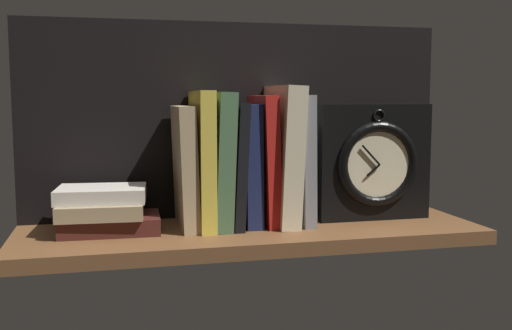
{
  "coord_description": "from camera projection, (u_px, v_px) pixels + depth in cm",
  "views": [
    {
      "loc": [
        -24.5,
        -103.4,
        23.4
      ],
      "look_at": [
        1.59,
        3.24,
        10.95
      ],
      "focal_mm": 42.15,
      "sensor_mm": 36.0,
      "label": 1
    }
  ],
  "objects": [
    {
      "name": "ground_plane",
      "position": [
        252.0,
        234.0,
        1.08
      ],
      "size": [
        82.8,
        25.59,
        2.5
      ],
      "primitive_type": "cube",
      "color": "brown"
    },
    {
      "name": "back_panel",
      "position": [
        237.0,
        120.0,
        1.18
      ],
      "size": [
        82.8,
        1.2,
        37.7
      ],
      "primitive_type": "cube",
      "color": "black",
      "rests_on": "ground_plane"
    },
    {
      "name": "book_tan_shortstories",
      "position": [
        185.0,
        167.0,
        1.07
      ],
      "size": [
        3.54,
        14.44,
        21.91
      ],
      "primitive_type": "cube",
      "rotation": [
        0.0,
        -0.03,
        0.0
      ],
      "color": "tan",
      "rests_on": "ground_plane"
    },
    {
      "name": "book_yellow_seinlanguage",
      "position": [
        202.0,
        159.0,
        1.08
      ],
      "size": [
        2.73,
        15.72,
        24.53
      ],
      "primitive_type": "cube",
      "rotation": [
        0.0,
        0.0,
        0.0
      ],
      "color": "gold",
      "rests_on": "ground_plane"
    },
    {
      "name": "book_green_romantic",
      "position": [
        219.0,
        160.0,
        1.09
      ],
      "size": [
        3.99,
        15.51,
        24.36
      ],
      "primitive_type": "cube",
      "rotation": [
        0.0,
        0.04,
        0.0
      ],
      "color": "#476B44",
      "rests_on": "ground_plane"
    },
    {
      "name": "book_black_skeptic",
      "position": [
        234.0,
        164.0,
        1.09
      ],
      "size": [
        2.91,
        15.23,
        22.51
      ],
      "primitive_type": "cube",
      "rotation": [
        0.0,
        0.05,
        0.0
      ],
      "color": "black",
      "rests_on": "ground_plane"
    },
    {
      "name": "book_navy_bierce",
      "position": [
        249.0,
        165.0,
        1.1
      ],
      "size": [
        3.12,
        12.64,
        22.16
      ],
      "primitive_type": "cube",
      "rotation": [
        0.0,
        -0.01,
        0.0
      ],
      "color": "#192147",
      "rests_on": "ground_plane"
    },
    {
      "name": "book_red_requiem",
      "position": [
        264.0,
        160.0,
        1.11
      ],
      "size": [
        3.26,
        14.22,
        23.76
      ],
      "primitive_type": "cube",
      "rotation": [
        0.0,
        -0.03,
        0.0
      ],
      "color": "red",
      "rests_on": "ground_plane"
    },
    {
      "name": "book_cream_twain",
      "position": [
        282.0,
        155.0,
        1.11
      ],
      "size": [
        4.76,
        16.7,
        25.55
      ],
      "primitive_type": "cube",
      "rotation": [
        0.0,
        0.04,
        0.0
      ],
      "color": "beige",
      "rests_on": "ground_plane"
    },
    {
      "name": "book_gray_chess",
      "position": [
        298.0,
        159.0,
        1.12
      ],
      "size": [
        2.56,
        14.78,
        23.78
      ],
      "primitive_type": "cube",
      "rotation": [
        0.0,
        -0.02,
        0.0
      ],
      "color": "gray",
      "rests_on": "ground_plane"
    },
    {
      "name": "framed_clock",
      "position": [
        373.0,
        162.0,
        1.15
      ],
      "size": [
        22.08,
        6.96,
        22.08
      ],
      "color": "black",
      "rests_on": "ground_plane"
    },
    {
      "name": "book_stack_side",
      "position": [
        105.0,
        210.0,
        1.04
      ],
      "size": [
        17.86,
        14.41,
        7.95
      ],
      "color": "#471E19",
      "rests_on": "ground_plane"
    }
  ]
}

